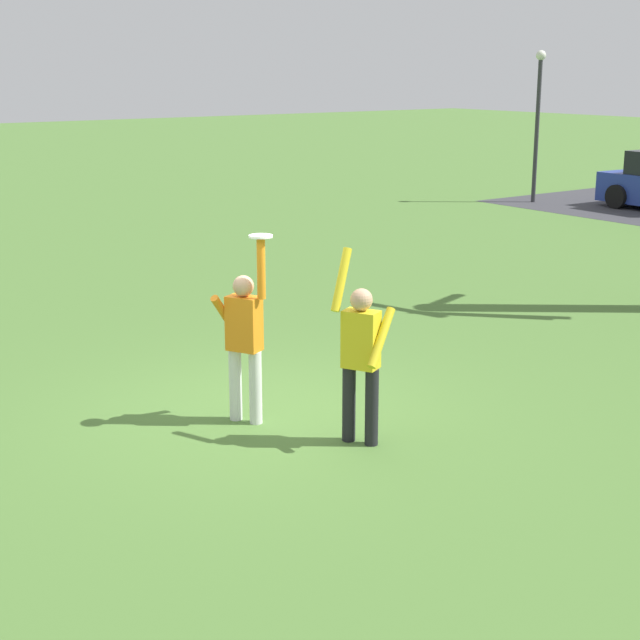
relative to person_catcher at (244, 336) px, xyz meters
The scene contains 5 objects.
ground_plane 1.02m from the person_catcher, 112.99° to the left, with size 120.00×120.00×0.00m, color #4C7533.
person_catcher is the anchor object (origin of this frame).
person_defender 1.39m from the person_catcher, 27.06° to the left, with size 0.64×0.60×2.04m.
frisbee_disc 1.13m from the person_catcher, 27.06° to the left, with size 0.25×0.25×0.02m, color white.
lamppost_by_lot 19.37m from the person_catcher, 122.75° to the left, with size 0.28×0.28×4.26m.
Camera 1 is at (8.77, -5.53, 3.80)m, focal length 54.38 mm.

